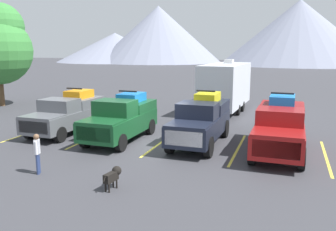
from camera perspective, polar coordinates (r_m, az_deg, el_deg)
ground_plane at (r=17.64m, az=-1.61°, el=-4.71°), size 240.00×240.00×0.00m
pickup_truck_a at (r=20.81m, az=-15.84°, el=0.41°), size 2.20×5.33×2.45m
pickup_truck_b at (r=18.53m, az=-7.47°, el=-0.37°), size 2.22×5.27×2.49m
pickup_truck_c at (r=17.70m, az=5.37°, el=-0.70°), size 2.13×5.61×2.59m
pickup_truck_d at (r=16.94m, az=17.54°, el=-1.65°), size 2.24×5.85×2.66m
lot_stripe_a at (r=21.89m, az=-20.35°, el=-2.30°), size 0.12×5.50×0.01m
lot_stripe_b at (r=19.72m, az=-11.62°, el=-3.25°), size 0.12×5.50×0.01m
lot_stripe_c at (r=18.11m, az=-1.03°, el=-4.29°), size 0.12×5.50×0.01m
lot_stripe_d at (r=17.22m, az=11.15°, el=-5.30°), size 0.12×5.50×0.01m
lot_stripe_e at (r=17.17m, az=24.04°, el=-6.11°), size 0.12×5.50×0.01m
camper_trailer_a at (r=26.43m, az=9.20°, el=4.86°), size 2.87×8.13×3.85m
person_b at (r=14.34m, az=-20.27°, el=-5.37°), size 0.26×0.32×1.56m
dog at (r=12.35m, az=-8.75°, el=-9.39°), size 0.37×0.91×0.74m
mountain_ridge at (r=108.24m, az=12.36°, el=12.19°), size 130.50×43.37×17.60m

